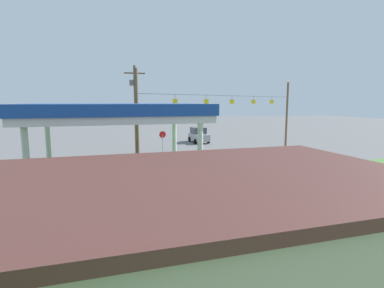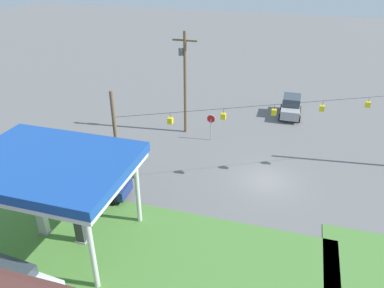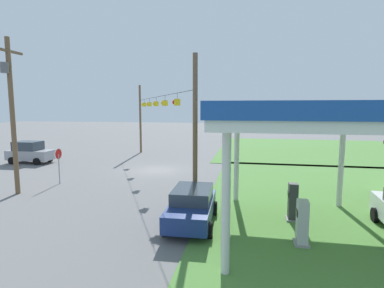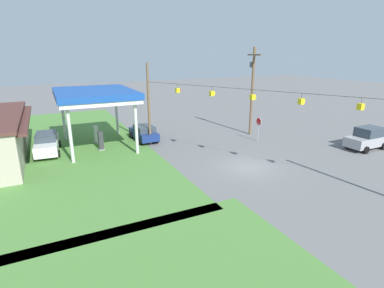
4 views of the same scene
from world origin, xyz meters
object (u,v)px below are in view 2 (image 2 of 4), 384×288
car_on_crossroad (291,106)px  stop_sign_roadside (211,122)px  fuel_pump_near (80,230)px  fuel_pump_far (43,222)px  utility_pole_main (185,78)px  car_at_pumps_rear (9,283)px  gas_station_canopy (49,167)px  car_at_pumps_front (100,185)px

car_on_crossroad → stop_sign_roadside: stop_sign_roadside is taller
fuel_pump_near → fuel_pump_far: bearing=0.0°
utility_pole_main → stop_sign_roadside: bearing=159.6°
fuel_pump_far → utility_pole_main: size_ratio=0.19×
car_at_pumps_rear → gas_station_canopy: bearing=95.2°
car_at_pumps_front → car_on_crossroad: bearing=-125.7°
car_at_pumps_front → stop_sign_roadside: size_ratio=1.77×
car_on_crossroad → fuel_pump_near: bearing=-26.2°
fuel_pump_far → car_at_pumps_rear: (-1.37, 4.56, 0.10)m
gas_station_canopy → fuel_pump_near: (-1.29, -0.00, -4.11)m
fuel_pump_far → car_at_pumps_front: 4.75m
car_at_pumps_rear → car_on_crossroad: 29.78m
car_at_pumps_rear → utility_pole_main: size_ratio=0.56×
fuel_pump_near → stop_sign_roadside: (-4.17, -15.03, 0.96)m
car_at_pumps_rear → stop_sign_roadside: (-5.39, -19.59, 0.87)m
car_at_pumps_rear → utility_pole_main: utility_pole_main is taller
car_at_pumps_rear → stop_sign_roadside: bearing=78.9°
stop_sign_roadside → utility_pole_main: utility_pole_main is taller
fuel_pump_near → fuel_pump_far: same height
car_at_pumps_front → utility_pole_main: utility_pole_main is taller
stop_sign_roadside → utility_pole_main: (2.74, -1.02, 3.44)m
car_on_crossroad → fuel_pump_far: bearing=-31.3°
gas_station_canopy → car_at_pumps_front: (-0.04, -4.56, -4.10)m
fuel_pump_far → stop_sign_roadside: 16.51m
stop_sign_roadside → car_at_pumps_rear: bearing=-105.4°
gas_station_canopy → car_at_pumps_rear: bearing=90.9°
gas_station_canopy → car_at_pumps_front: bearing=-90.6°
gas_station_canopy → fuel_pump_far: size_ratio=5.11×
gas_station_canopy → fuel_pump_near: bearing=-179.9°
stop_sign_roadside → fuel_pump_far: bearing=-114.2°
fuel_pump_far → car_at_pumps_front: (-1.34, -4.56, 0.01)m
car_on_crossroad → car_at_pumps_rear: bearing=-24.5°
gas_station_canopy → car_at_pumps_rear: gas_station_canopy is taller
stop_sign_roadside → utility_pole_main: bearing=159.6°
fuel_pump_near → car_at_pumps_front: 4.73m
car_on_crossroad → utility_pole_main: utility_pole_main is taller
car_at_pumps_rear → stop_sign_roadside: 20.33m
car_at_pumps_front → fuel_pump_far: bearing=71.5°
car_on_crossroad → gas_station_canopy: bearing=-28.8°
fuel_pump_far → car_at_pumps_front: bearing=-106.3°
fuel_pump_near → car_at_pumps_rear: car_at_pumps_rear is taller
fuel_pump_far → stop_sign_roadside: (-6.75, -15.03, 0.96)m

